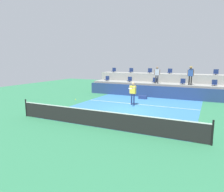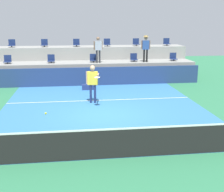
# 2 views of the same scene
# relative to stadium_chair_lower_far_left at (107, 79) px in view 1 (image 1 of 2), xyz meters

# --- Properties ---
(ground_plane) EXTENTS (40.00, 40.00, 0.00)m
(ground_plane) POSITION_rel_stadium_chair_lower_far_left_xyz_m (5.30, -7.23, -1.46)
(ground_plane) COLOR #2D754C
(court_inner_paint) EXTENTS (9.00, 10.00, 0.01)m
(court_inner_paint) POSITION_rel_stadium_chair_lower_far_left_xyz_m (5.30, -6.23, -1.46)
(court_inner_paint) COLOR teal
(court_inner_paint) RESTS_ON ground_plane
(court_service_line) EXTENTS (9.00, 0.06, 0.00)m
(court_service_line) POSITION_rel_stadium_chair_lower_far_left_xyz_m (5.30, -4.83, -1.46)
(court_service_line) COLOR white
(court_service_line) RESTS_ON ground_plane
(tennis_net) EXTENTS (10.48, 0.08, 1.07)m
(tennis_net) POSITION_rel_stadium_chair_lower_far_left_xyz_m (5.30, -11.23, -0.97)
(tennis_net) COLOR black
(tennis_net) RESTS_ON ground_plane
(sponsor_backboard) EXTENTS (13.00, 0.16, 1.10)m
(sponsor_backboard) POSITION_rel_stadium_chair_lower_far_left_xyz_m (5.30, -1.23, -0.91)
(sponsor_backboard) COLOR navy
(sponsor_backboard) RESTS_ON ground_plane
(seating_tier_lower) EXTENTS (13.00, 1.80, 1.25)m
(seating_tier_lower) POSITION_rel_stadium_chair_lower_far_left_xyz_m (5.30, 0.07, -0.84)
(seating_tier_lower) COLOR gray
(seating_tier_lower) RESTS_ON ground_plane
(seating_tier_upper) EXTENTS (13.00, 1.80, 2.10)m
(seating_tier_upper) POSITION_rel_stadium_chair_lower_far_left_xyz_m (5.30, 1.87, -0.41)
(seating_tier_upper) COLOR gray
(seating_tier_upper) RESTS_ON ground_plane
(stadium_chair_lower_far_left) EXTENTS (0.44, 0.40, 0.52)m
(stadium_chair_lower_far_left) POSITION_rel_stadium_chair_lower_far_left_xyz_m (0.00, 0.00, 0.00)
(stadium_chair_lower_far_left) COLOR #2D2D33
(stadium_chair_lower_far_left) RESTS_ON seating_tier_lower
(stadium_chair_lower_left) EXTENTS (0.44, 0.40, 0.52)m
(stadium_chair_lower_left) POSITION_rel_stadium_chair_lower_far_left_xyz_m (2.65, 0.00, 0.00)
(stadium_chair_lower_left) COLOR #2D2D33
(stadium_chair_lower_left) RESTS_ON seating_tier_lower
(stadium_chair_lower_center) EXTENTS (0.44, 0.40, 0.52)m
(stadium_chair_lower_center) POSITION_rel_stadium_chair_lower_far_left_xyz_m (5.31, 0.00, 0.00)
(stadium_chair_lower_center) COLOR #2D2D33
(stadium_chair_lower_center) RESTS_ON seating_tier_lower
(stadium_chair_lower_right) EXTENTS (0.44, 0.40, 0.52)m
(stadium_chair_lower_right) POSITION_rel_stadium_chair_lower_far_left_xyz_m (7.94, 0.00, 0.00)
(stadium_chair_lower_right) COLOR #2D2D33
(stadium_chair_lower_right) RESTS_ON seating_tier_lower
(stadium_chair_lower_far_right) EXTENTS (0.44, 0.40, 0.52)m
(stadium_chair_lower_far_right) POSITION_rel_stadium_chair_lower_far_left_xyz_m (10.60, 0.00, 0.00)
(stadium_chair_lower_far_right) COLOR #2D2D33
(stadium_chair_lower_far_right) RESTS_ON seating_tier_lower
(stadium_chair_upper_far_left) EXTENTS (0.44, 0.40, 0.52)m
(stadium_chair_upper_far_left) POSITION_rel_stadium_chair_lower_far_left_xyz_m (-0.03, 1.80, 0.85)
(stadium_chair_upper_far_left) COLOR #2D2D33
(stadium_chair_upper_far_left) RESTS_ON seating_tier_upper
(stadium_chair_upper_left) EXTENTS (0.44, 0.40, 0.52)m
(stadium_chair_upper_left) POSITION_rel_stadium_chair_lower_far_left_xyz_m (2.12, 1.80, 0.85)
(stadium_chair_upper_left) COLOR #2D2D33
(stadium_chair_upper_left) RESTS_ON seating_tier_upper
(stadium_chair_upper_mid_left) EXTENTS (0.44, 0.40, 0.52)m
(stadium_chair_upper_mid_left) POSITION_rel_stadium_chair_lower_far_left_xyz_m (4.27, 1.80, 0.85)
(stadium_chair_upper_mid_left) COLOR #2D2D33
(stadium_chair_upper_mid_left) RESTS_ON seating_tier_upper
(stadium_chair_upper_mid_right) EXTENTS (0.44, 0.40, 0.52)m
(stadium_chair_upper_mid_right) POSITION_rel_stadium_chair_lower_far_left_xyz_m (6.40, 1.80, 0.85)
(stadium_chair_upper_mid_right) COLOR #2D2D33
(stadium_chair_upper_mid_right) RESTS_ON seating_tier_upper
(stadium_chair_upper_right) EXTENTS (0.44, 0.40, 0.52)m
(stadium_chair_upper_right) POSITION_rel_stadium_chair_lower_far_left_xyz_m (8.45, 1.80, 0.85)
(stadium_chair_upper_right) COLOR #2D2D33
(stadium_chair_upper_right) RESTS_ON seating_tier_upper
(stadium_chair_upper_far_right) EXTENTS (0.44, 0.40, 0.52)m
(stadium_chair_upper_far_right) POSITION_rel_stadium_chair_lower_far_left_xyz_m (10.68, 1.80, 0.85)
(stadium_chair_upper_far_right) COLOR #2D2D33
(stadium_chair_upper_far_right) RESTS_ON seating_tier_upper
(tennis_player) EXTENTS (0.62, 1.29, 1.81)m
(tennis_player) POSITION_rel_stadium_chair_lower_far_left_xyz_m (4.92, -5.26, -0.34)
(tennis_player) COLOR navy
(tennis_player) RESTS_ON ground_plane
(spectator_in_white) EXTENTS (0.57, 0.26, 1.61)m
(spectator_in_white) POSITION_rel_stadium_chair_lower_far_left_xyz_m (5.59, -0.38, 0.75)
(spectator_in_white) COLOR #2D2D33
(spectator_in_white) RESTS_ON seating_tier_lower
(spectator_with_hat) EXTENTS (0.58, 0.43, 1.68)m
(spectator_with_hat) POSITION_rel_stadium_chair_lower_far_left_xyz_m (8.62, -0.38, 0.81)
(spectator_with_hat) COLOR black
(spectator_with_hat) RESTS_ON seating_tier_lower
(tennis_ball) EXTENTS (0.07, 0.07, 0.07)m
(tennis_ball) POSITION_rel_stadium_chair_lower_far_left_xyz_m (3.18, -10.33, -0.32)
(tennis_ball) COLOR #CCE033
(equipment_bag) EXTENTS (0.76, 0.28, 0.30)m
(equipment_bag) POSITION_rel_stadium_chair_lower_far_left_xyz_m (4.85, -2.40, -1.31)
(equipment_bag) COLOR navy
(equipment_bag) RESTS_ON ground_plane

